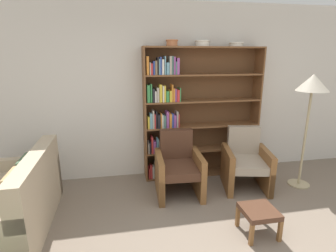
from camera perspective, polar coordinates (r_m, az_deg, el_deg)
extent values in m
cube|color=silver|center=(4.30, 2.53, 7.37)|extent=(12.00, 0.06, 2.75)
cube|color=brown|center=(4.08, -5.09, 2.14)|extent=(0.02, 0.30, 2.08)
cube|color=brown|center=(4.64, 18.46, 3.00)|extent=(0.02, 0.30, 2.08)
cube|color=brown|center=(4.17, 7.95, 16.61)|extent=(1.84, 0.30, 0.03)
cube|color=brown|center=(4.60, 7.00, -9.97)|extent=(1.84, 0.30, 0.03)
cube|color=brown|center=(4.40, 6.87, 3.06)|extent=(1.84, 0.01, 2.08)
cube|color=red|center=(4.34, -4.16, -10.02)|extent=(0.02, 0.16, 0.17)
cube|color=red|center=(4.32, -3.71, -9.79)|extent=(0.03, 0.12, 0.23)
cube|color=white|center=(4.33, -3.27, -9.88)|extent=(0.03, 0.13, 0.21)
cube|color=#B2A899|center=(4.32, -2.74, -9.39)|extent=(0.04, 0.13, 0.28)
cube|color=black|center=(4.34, -2.19, -9.48)|extent=(0.04, 0.16, 0.24)
cube|color=gold|center=(4.33, -1.66, -9.29)|extent=(0.03, 0.14, 0.28)
cube|color=orange|center=(4.35, -1.20, -9.26)|extent=(0.04, 0.16, 0.27)
cube|color=orange|center=(4.35, -0.61, -9.39)|extent=(0.03, 0.14, 0.25)
cube|color=orange|center=(4.37, -0.09, -9.49)|extent=(0.03, 0.15, 0.22)
cube|color=#388C47|center=(4.37, 0.36, -9.48)|extent=(0.03, 0.14, 0.22)
cube|color=red|center=(4.40, 0.72, -9.57)|extent=(0.02, 0.17, 0.19)
cube|color=#7F6B4C|center=(4.36, 1.19, -9.25)|extent=(0.03, 0.12, 0.26)
cube|color=#669EB2|center=(4.39, 1.57, -9.32)|extent=(0.02, 0.15, 0.22)
cube|color=#388C47|center=(4.40, 1.97, -9.46)|extent=(0.04, 0.15, 0.20)
cube|color=black|center=(4.43, 2.37, -9.44)|extent=(0.03, 0.19, 0.18)
cube|color=red|center=(4.40, 2.91, -8.99)|extent=(0.04, 0.15, 0.26)
cube|color=brown|center=(4.43, 7.18, -4.91)|extent=(1.84, 0.30, 0.03)
cube|color=#B2A899|center=(4.19, -4.31, -4.61)|extent=(0.02, 0.18, 0.17)
cube|color=black|center=(4.18, -3.95, -4.51)|extent=(0.02, 0.17, 0.19)
cube|color=red|center=(4.17, -3.54, -4.00)|extent=(0.03, 0.17, 0.27)
cube|color=#994C99|center=(4.17, -2.98, -4.54)|extent=(0.04, 0.13, 0.19)
cube|color=#669EB2|center=(4.17, -2.38, -4.18)|extent=(0.03, 0.13, 0.24)
cube|color=#B2A899|center=(4.19, -1.87, -4.49)|extent=(0.03, 0.14, 0.18)
cube|color=#994C99|center=(4.20, -1.35, -4.28)|extent=(0.04, 0.17, 0.20)
cube|color=black|center=(4.21, -0.88, -4.11)|extent=(0.02, 0.18, 0.22)
cube|color=orange|center=(4.22, -0.45, -4.18)|extent=(0.04, 0.18, 0.21)
cube|color=#994C99|center=(4.21, 0.17, -4.15)|extent=(0.04, 0.16, 0.21)
cube|color=#334CB2|center=(4.21, 0.68, -4.00)|extent=(0.03, 0.15, 0.23)
cube|color=black|center=(4.23, 1.05, -4.34)|extent=(0.02, 0.15, 0.18)
cube|color=#994C99|center=(4.23, 1.39, -3.67)|extent=(0.03, 0.17, 0.27)
cube|color=brown|center=(4.31, 7.36, 0.18)|extent=(1.84, 0.30, 0.02)
cube|color=gold|center=(4.04, -4.31, 0.82)|extent=(0.03, 0.13, 0.19)
cube|color=#669EB2|center=(4.03, -3.77, 1.16)|extent=(0.04, 0.12, 0.24)
cube|color=#B2A899|center=(4.06, -3.32, 1.56)|extent=(0.02, 0.18, 0.28)
cube|color=red|center=(4.07, -2.97, 1.20)|extent=(0.02, 0.18, 0.23)
cube|color=black|center=(4.05, -2.61, 1.47)|extent=(0.02, 0.14, 0.27)
cube|color=black|center=(4.06, -2.06, 1.06)|extent=(0.04, 0.13, 0.21)
cube|color=orange|center=(4.09, -1.65, 1.33)|extent=(0.02, 0.20, 0.23)
cube|color=white|center=(4.08, -1.30, 1.13)|extent=(0.02, 0.16, 0.21)
cube|color=#4C756B|center=(4.10, -0.88, 1.13)|extent=(0.04, 0.19, 0.20)
cube|color=#994C99|center=(4.10, -0.25, 1.52)|extent=(0.04, 0.18, 0.25)
cube|color=orange|center=(4.10, 0.40, 1.31)|extent=(0.04, 0.17, 0.22)
cube|color=#334CB2|center=(4.09, 0.92, 1.25)|extent=(0.02, 0.12, 0.22)
cube|color=#994C99|center=(4.12, 1.35, 1.20)|extent=(0.04, 0.17, 0.20)
cube|color=#B2A899|center=(4.13, 1.87, 1.59)|extent=(0.02, 0.17, 0.25)
cube|color=red|center=(4.14, 2.15, 1.35)|extent=(0.02, 0.19, 0.21)
cube|color=brown|center=(4.22, 7.55, 5.52)|extent=(1.84, 0.30, 0.02)
cube|color=#388C47|center=(3.96, -4.34, 7.04)|extent=(0.04, 0.14, 0.26)
cube|color=#388C47|center=(3.97, -3.75, 7.18)|extent=(0.02, 0.15, 0.27)
cube|color=black|center=(3.99, -3.27, 6.74)|extent=(0.03, 0.18, 0.21)
cube|color=white|center=(3.99, -2.83, 6.47)|extent=(0.02, 0.17, 0.17)
cube|color=#B2A899|center=(3.98, -2.29, 6.82)|extent=(0.03, 0.15, 0.22)
cube|color=gold|center=(3.99, -1.71, 7.15)|extent=(0.04, 0.15, 0.26)
cube|color=white|center=(4.02, -1.21, 7.08)|extent=(0.02, 0.20, 0.24)
cube|color=gold|center=(3.98, -0.76, 7.05)|extent=(0.02, 0.12, 0.25)
cube|color=#388C47|center=(4.00, -0.20, 6.49)|extent=(0.04, 0.13, 0.16)
cube|color=gold|center=(4.04, 0.37, 6.61)|extent=(0.03, 0.20, 0.17)
cube|color=orange|center=(4.03, 0.81, 7.22)|extent=(0.02, 0.17, 0.26)
cube|color=orange|center=(4.04, 1.14, 6.84)|extent=(0.02, 0.17, 0.20)
cube|color=#994C99|center=(4.05, 1.49, 6.80)|extent=(0.02, 0.18, 0.19)
cube|color=red|center=(4.03, 2.10, 6.65)|extent=(0.04, 0.13, 0.18)
cube|color=#388C47|center=(4.07, 2.42, 6.92)|extent=(0.02, 0.20, 0.21)
cube|color=brown|center=(4.18, 7.74, 11.03)|extent=(1.84, 0.30, 0.02)
cube|color=orange|center=(3.93, -4.54, 12.97)|extent=(0.04, 0.16, 0.26)
cube|color=#B2A899|center=(3.92, -3.98, 12.35)|extent=(0.02, 0.13, 0.18)
cube|color=red|center=(3.95, -3.65, 12.27)|extent=(0.03, 0.17, 0.16)
cube|color=#334CB2|center=(3.93, -3.16, 12.50)|extent=(0.02, 0.14, 0.20)
cube|color=#7F6B4C|center=(3.95, -2.72, 12.57)|extent=(0.03, 0.17, 0.20)
cube|color=black|center=(3.97, -2.32, 12.91)|extent=(0.02, 0.20, 0.25)
cube|color=#669EB2|center=(3.94, -1.95, 12.74)|extent=(0.02, 0.12, 0.23)
cube|color=#334CB2|center=(3.95, -1.71, 12.97)|extent=(0.02, 0.16, 0.26)
cube|color=white|center=(3.95, -1.21, 12.71)|extent=(0.03, 0.13, 0.22)
cube|color=#669EB2|center=(3.97, -0.77, 13.06)|extent=(0.02, 0.17, 0.27)
cube|color=#669EB2|center=(3.98, -0.21, 12.42)|extent=(0.04, 0.18, 0.18)
cube|color=#B2A899|center=(4.00, 0.37, 13.07)|extent=(0.03, 0.19, 0.27)
cube|color=#4C756B|center=(3.99, 0.86, 13.07)|extent=(0.02, 0.15, 0.27)
cube|color=#994C99|center=(4.01, 1.22, 13.02)|extent=(0.02, 0.19, 0.26)
cube|color=#4C756B|center=(3.99, 1.65, 12.51)|extent=(0.02, 0.15, 0.19)
cube|color=#994C99|center=(4.00, 2.05, 12.87)|extent=(0.04, 0.15, 0.24)
cylinder|color=#C67547|center=(4.04, 0.86, 17.60)|extent=(0.17, 0.17, 0.09)
torus|color=#C67547|center=(4.04, 0.86, 18.14)|extent=(0.19, 0.19, 0.02)
cylinder|color=silver|center=(4.16, 7.48, 17.38)|extent=(0.20, 0.20, 0.08)
torus|color=silver|center=(4.16, 7.49, 17.88)|extent=(0.23, 0.23, 0.02)
cylinder|color=silver|center=(4.36, 14.66, 16.79)|extent=(0.20, 0.20, 0.06)
torus|color=silver|center=(4.36, 14.69, 17.11)|extent=(0.22, 0.22, 0.02)
cube|color=tan|center=(3.65, -30.97, -15.66)|extent=(0.85, 1.57, 0.44)
cube|color=tan|center=(3.36, -26.73, -9.27)|extent=(0.21, 1.56, 0.45)
cube|color=tan|center=(4.22, -28.01, -9.87)|extent=(0.83, 0.13, 0.60)
cube|color=tan|center=(3.23, -29.86, -11.55)|extent=(0.18, 0.36, 0.37)
cube|color=#4C6B4C|center=(3.60, -27.81, -8.56)|extent=(0.18, 0.36, 0.37)
cube|color=brown|center=(3.67, 7.74, -13.94)|extent=(0.07, 0.07, 0.37)
cube|color=brown|center=(3.57, -1.42, -14.64)|extent=(0.07, 0.07, 0.37)
cube|color=brown|center=(4.19, 5.56, -9.95)|extent=(0.07, 0.07, 0.37)
cube|color=brown|center=(4.11, -2.34, -10.43)|extent=(0.07, 0.07, 0.37)
cube|color=#4C2D1E|center=(3.78, 2.42, -9.26)|extent=(0.52, 0.67, 0.12)
cube|color=#4C2D1E|center=(3.94, 1.76, -4.09)|extent=(0.49, 0.15, 0.47)
cube|color=brown|center=(3.87, 6.55, -10.24)|extent=(0.12, 0.68, 0.61)
cube|color=brown|center=(3.78, -1.86, -10.77)|extent=(0.12, 0.68, 0.61)
cube|color=brown|center=(4.03, 21.57, -12.12)|extent=(0.08, 0.08, 0.37)
cube|color=brown|center=(3.88, 13.42, -12.53)|extent=(0.08, 0.08, 0.37)
cube|color=brown|center=(4.55, 19.04, -8.67)|extent=(0.08, 0.08, 0.37)
cube|color=brown|center=(4.41, 11.87, -8.87)|extent=(0.08, 0.08, 0.37)
cube|color=tan|center=(4.12, 16.70, -7.78)|extent=(0.61, 0.73, 0.12)
cube|color=tan|center=(4.28, 16.04, -3.08)|extent=(0.49, 0.22, 0.47)
cube|color=brown|center=(4.24, 20.31, -8.82)|extent=(0.22, 0.68, 0.61)
cube|color=brown|center=(4.09, 12.76, -9.07)|extent=(0.22, 0.68, 0.61)
cylinder|color=tan|center=(4.67, 26.52, -11.19)|extent=(0.32, 0.32, 0.02)
cylinder|color=tan|center=(4.42, 27.63, -2.60)|extent=(0.04, 0.04, 1.45)
cone|color=#BCB29E|center=(4.26, 29.02, 8.27)|extent=(0.44, 0.44, 0.24)
cube|color=brown|center=(3.36, 14.94, -18.49)|extent=(0.04, 0.04, 0.25)
cube|color=brown|center=(3.50, 20.09, -17.43)|extent=(0.04, 0.04, 0.25)
cube|color=brown|center=(3.12, 17.71, -21.64)|extent=(0.04, 0.04, 0.25)
cube|color=brown|center=(3.27, 23.18, -20.28)|extent=(0.04, 0.04, 0.25)
cube|color=#4C2D1E|center=(3.22, 19.23, -17.12)|extent=(0.37, 0.37, 0.06)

